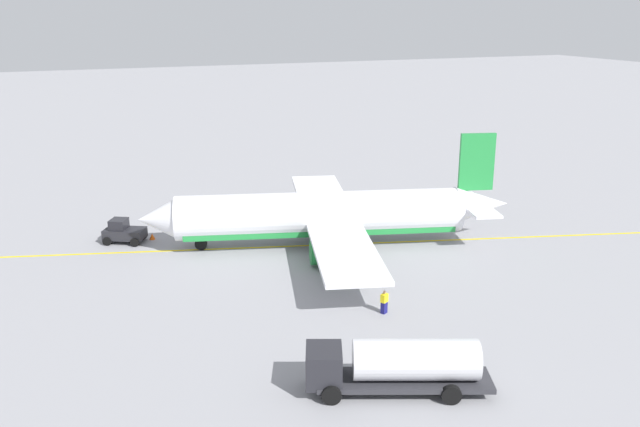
% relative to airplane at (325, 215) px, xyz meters
% --- Properties ---
extents(ground_plane, '(400.00, 400.00, 0.00)m').
position_rel_airplane_xyz_m(ground_plane, '(0.45, -0.12, -2.80)').
color(ground_plane, '#939399').
extents(airplane, '(33.12, 31.11, 9.96)m').
position_rel_airplane_xyz_m(airplane, '(0.00, 0.00, 0.00)').
color(airplane, white).
rests_on(airplane, ground).
extents(fuel_tanker, '(10.51, 6.13, 3.15)m').
position_rel_airplane_xyz_m(fuel_tanker, '(5.68, 24.11, -1.08)').
color(fuel_tanker, '#2D2D33').
rests_on(fuel_tanker, ground).
extents(pushback_tug, '(4.12, 3.65, 2.20)m').
position_rel_airplane_xyz_m(pushback_tug, '(16.83, -7.61, -1.79)').
color(pushback_tug, '#232328').
rests_on(pushback_tug, ground).
extents(refueling_worker, '(0.63, 0.57, 1.71)m').
position_rel_airplane_xyz_m(refueling_worker, '(1.62, 14.78, -1.98)').
color(refueling_worker, navy).
rests_on(refueling_worker, ground).
extents(safety_cone_nose, '(0.66, 0.66, 0.73)m').
position_rel_airplane_xyz_m(safety_cone_nose, '(11.80, -6.64, -2.44)').
color(safety_cone_nose, '#F2590F').
rests_on(safety_cone_nose, ground).
extents(safety_cone_wingtip, '(0.53, 0.53, 0.59)m').
position_rel_airplane_xyz_m(safety_cone_wingtip, '(14.32, -7.49, -2.51)').
color(safety_cone_wingtip, '#F2590F').
rests_on(safety_cone_wingtip, ground).
extents(taxi_line_marking, '(72.01, 20.35, 0.01)m').
position_rel_airplane_xyz_m(taxi_line_marking, '(0.45, -0.12, -2.80)').
color(taxi_line_marking, yellow).
rests_on(taxi_line_marking, ground).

